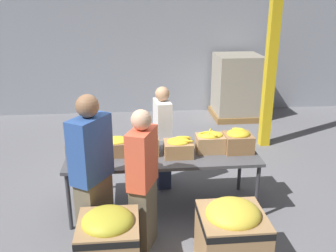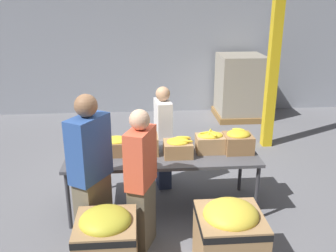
{
  "view_description": "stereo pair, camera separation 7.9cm",
  "coord_description": "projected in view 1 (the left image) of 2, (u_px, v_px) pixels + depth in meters",
  "views": [
    {
      "loc": [
        -0.35,
        -4.4,
        2.73
      ],
      "look_at": [
        0.09,
        0.17,
        1.1
      ],
      "focal_mm": 40.0,
      "sensor_mm": 36.0,
      "label": 1
    },
    {
      "loc": [
        -0.27,
        -4.41,
        2.73
      ],
      "look_at": [
        0.09,
        0.17,
        1.1
      ],
      "focal_mm": 40.0,
      "sensor_mm": 36.0,
      "label": 2
    }
  ],
  "objects": [
    {
      "name": "volunteer_0",
      "position": [
        92.0,
        175.0,
        4.02
      ],
      "size": [
        0.46,
        0.53,
        1.79
      ],
      "rotation": [
        0.0,
        0.0,
        1.01
      ],
      "color": "#6B604C",
      "rests_on": "ground_plane"
    },
    {
      "name": "banana_box_2",
      "position": [
        144.0,
        143.0,
        4.77
      ],
      "size": [
        0.36,
        0.32,
        0.3
      ],
      "color": "olive",
      "rests_on": "sorting_table"
    },
    {
      "name": "sorting_table",
      "position": [
        162.0,
        157.0,
        4.82
      ],
      "size": [
        2.43,
        0.9,
        0.79
      ],
      "color": "#4C4C51",
      "rests_on": "ground_plane"
    },
    {
      "name": "ground_plane",
      "position": [
        163.0,
        207.0,
        5.07
      ],
      "size": [
        30.0,
        30.0,
        0.0
      ],
      "primitive_type": "plane",
      "color": "slate"
    },
    {
      "name": "wall_back",
      "position": [
        146.0,
        28.0,
        8.57
      ],
      "size": [
        16.0,
        0.08,
        4.0
      ],
      "color": "#9399A3",
      "rests_on": "ground_plane"
    },
    {
      "name": "donation_bin_1",
      "position": [
        232.0,
        236.0,
        3.79
      ],
      "size": [
        0.65,
        0.65,
        0.79
      ],
      "color": "tan",
      "rests_on": "ground_plane"
    },
    {
      "name": "pallet_stack_0",
      "position": [
        237.0,
        87.0,
        8.56
      ],
      "size": [
        1.06,
        1.06,
        1.45
      ],
      "color": "olive",
      "rests_on": "ground_plane"
    },
    {
      "name": "banana_box_0",
      "position": [
        81.0,
        146.0,
        4.77
      ],
      "size": [
        0.36,
        0.28,
        0.21
      ],
      "color": "olive",
      "rests_on": "sorting_table"
    },
    {
      "name": "volunteer_2",
      "position": [
        163.0,
        138.0,
        5.43
      ],
      "size": [
        0.25,
        0.43,
        1.52
      ],
      "rotation": [
        0.0,
        0.0,
        -1.45
      ],
      "color": "#2D3856",
      "rests_on": "ground_plane"
    },
    {
      "name": "support_pillar",
      "position": [
        273.0,
        38.0,
        6.52
      ],
      "size": [
        0.18,
        0.18,
        4.0
      ],
      "color": "gold",
      "rests_on": "ground_plane"
    },
    {
      "name": "banana_box_5",
      "position": [
        238.0,
        140.0,
        4.84
      ],
      "size": [
        0.36,
        0.33,
        0.3
      ],
      "color": "olive",
      "rests_on": "sorting_table"
    },
    {
      "name": "volunteer_1",
      "position": [
        143.0,
        182.0,
        4.06
      ],
      "size": [
        0.36,
        0.49,
        1.62
      ],
      "rotation": [
        0.0,
        0.0,
        1.19
      ],
      "color": "#6B604C",
      "rests_on": "ground_plane"
    },
    {
      "name": "banana_box_1",
      "position": [
        117.0,
        146.0,
        4.75
      ],
      "size": [
        0.36,
        0.31,
        0.23
      ],
      "color": "olive",
      "rests_on": "sorting_table"
    },
    {
      "name": "donation_bin_0",
      "position": [
        109.0,
        244.0,
        3.68
      ],
      "size": [
        0.6,
        0.6,
        0.77
      ],
      "color": "tan",
      "rests_on": "ground_plane"
    },
    {
      "name": "banana_box_3",
      "position": [
        178.0,
        147.0,
        4.7
      ],
      "size": [
        0.36,
        0.3,
        0.24
      ],
      "color": "#A37A4C",
      "rests_on": "sorting_table"
    },
    {
      "name": "banana_box_4",
      "position": [
        210.0,
        141.0,
        4.83
      ],
      "size": [
        0.36,
        0.28,
        0.28
      ],
      "color": "tan",
      "rests_on": "sorting_table"
    }
  ]
}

